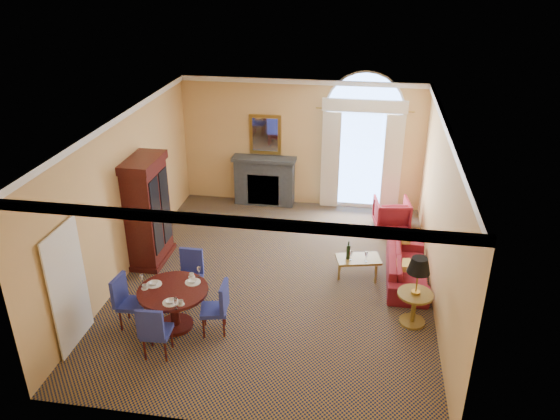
% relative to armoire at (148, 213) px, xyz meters
% --- Properties ---
extents(ground, '(7.50, 7.50, 0.00)m').
position_rel_armoire_xyz_m(ground, '(2.72, -0.37, -1.10)').
color(ground, '#111938').
rests_on(ground, ground).
extents(room_envelope, '(6.04, 7.52, 3.45)m').
position_rel_armoire_xyz_m(room_envelope, '(2.69, 0.30, 1.41)').
color(room_envelope, '#E8B76E').
rests_on(room_envelope, ground).
extents(armoire, '(0.65, 1.16, 2.27)m').
position_rel_armoire_xyz_m(armoire, '(0.00, 0.00, 0.00)').
color(armoire, '#370E0C').
rests_on(armoire, ground).
extents(dining_table, '(1.20, 1.20, 0.96)m').
position_rel_armoire_xyz_m(dining_table, '(1.25, -2.12, -0.54)').
color(dining_table, '#370E0C').
rests_on(dining_table, ground).
extents(dining_chair_north, '(0.44, 0.45, 0.98)m').
position_rel_armoire_xyz_m(dining_chair_north, '(1.26, -1.20, -0.54)').
color(dining_chair_north, navy).
rests_on(dining_chair_north, ground).
extents(dining_chair_south, '(0.46, 0.47, 0.98)m').
position_rel_armoire_xyz_m(dining_chair_south, '(1.22, -2.95, -0.54)').
color(dining_chair_south, navy).
rests_on(dining_chair_south, ground).
extents(dining_chair_east, '(0.52, 0.52, 0.98)m').
position_rel_armoire_xyz_m(dining_chair_east, '(2.05, -2.14, -0.54)').
color(dining_chair_east, navy).
rests_on(dining_chair_east, ground).
extents(dining_chair_west, '(0.48, 0.47, 0.98)m').
position_rel_armoire_xyz_m(dining_chair_west, '(0.44, -2.21, -0.54)').
color(dining_chair_west, navy).
rests_on(dining_chair_west, ground).
extents(sofa, '(0.77, 1.96, 0.57)m').
position_rel_armoire_xyz_m(sofa, '(5.27, 0.04, -0.81)').
color(sofa, maroon).
rests_on(sofa, ground).
extents(armchair, '(0.89, 0.91, 0.73)m').
position_rel_armoire_xyz_m(armchair, '(5.01, 2.30, -0.73)').
color(armchair, maroon).
rests_on(armchair, ground).
extents(coffee_table, '(0.94, 0.66, 0.82)m').
position_rel_armoire_xyz_m(coffee_table, '(4.29, -0.01, -0.68)').
color(coffee_table, olive).
rests_on(coffee_table, ground).
extents(side_table, '(0.61, 0.61, 1.28)m').
position_rel_armoire_xyz_m(side_table, '(5.32, -1.35, -0.27)').
color(side_table, olive).
rests_on(side_table, ground).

